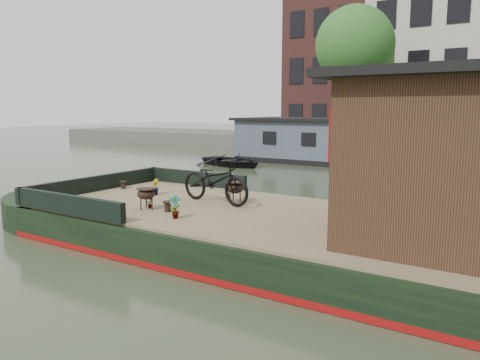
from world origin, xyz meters
The scene contains 16 objects.
ground centered at (0.00, 0.00, 0.00)m, with size 120.00×120.00×0.00m, color #363D27.
houseboat_hull centered at (-1.33, 0.00, 0.27)m, with size 14.01×4.02×0.60m.
houseboat_deck centered at (0.00, 0.00, 0.62)m, with size 11.80×3.80×0.05m, color #836E51.
bow_bulwark centered at (-5.07, 0.00, 0.82)m, with size 3.00×4.00×0.35m.
bicycle centered at (-2.73, 0.34, 1.11)m, with size 0.62×1.76×0.93m, color black.
potted_plant_a centered at (-2.52, -1.17, 0.86)m, with size 0.22×0.15×0.42m, color #9B602C.
potted_plant_b centered at (-4.40, 0.34, 0.83)m, with size 0.20×0.16×0.36m, color brown.
potted_plant_e centered at (-3.49, -0.78, 0.79)m, with size 0.15×0.10×0.28m, color #98522C.
brazier_front centered at (-3.47, -0.90, 0.86)m, with size 0.38×0.38×0.41m, color black, non-canonical shape.
brazier_rear centered at (-2.44, 0.60, 0.86)m, with size 0.39×0.39×0.43m, color black, non-canonical shape.
bollard_port centered at (-5.60, 0.52, 0.74)m, with size 0.16×0.16×0.19m, color black.
bollard_stbd centered at (-3.00, -0.83, 0.75)m, with size 0.18×0.18×0.20m, color black.
dinghy centered at (-8.94, 10.21, 0.35)m, with size 2.41×3.38×0.70m, color black.
far_houseboat centered at (0.00, 14.00, 0.97)m, with size 20.40×4.40×2.11m.
quay centered at (0.00, 20.50, 0.45)m, with size 60.00×6.00×0.90m, color #47443F.
tree_left centered at (-6.36, 19.07, 5.89)m, with size 4.40×4.40×7.40m.
Camera 1 is at (2.77, -7.27, 2.56)m, focal length 35.00 mm.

